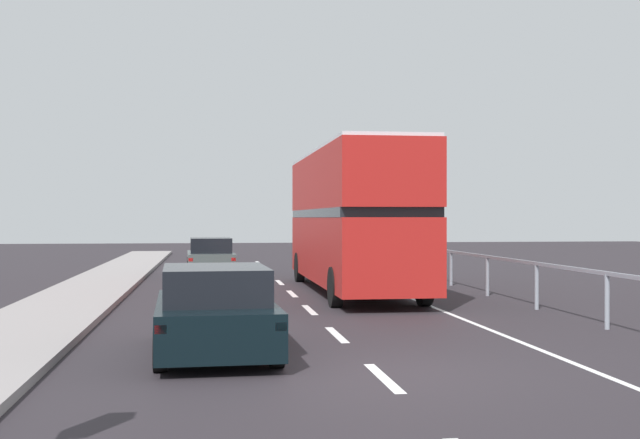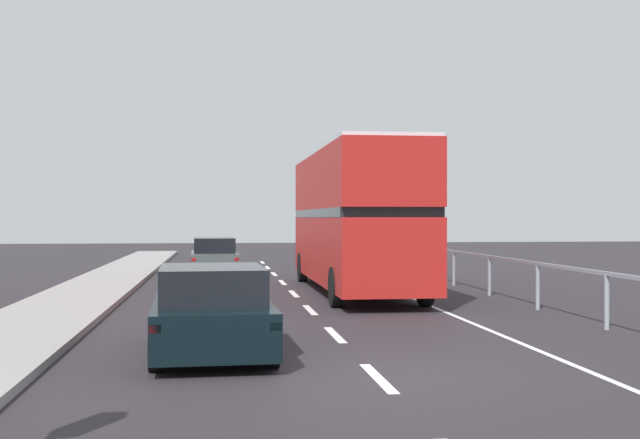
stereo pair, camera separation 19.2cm
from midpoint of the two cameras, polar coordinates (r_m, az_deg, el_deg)
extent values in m
cube|color=#292429|center=(11.92, 4.13, -10.82)|extent=(74.09, 120.00, 0.10)
cube|color=silver|center=(11.50, 4.56, -10.96)|extent=(0.16, 2.09, 0.01)
cube|color=silver|center=(15.55, 1.40, -8.05)|extent=(0.16, 2.09, 0.01)
cube|color=silver|center=(19.66, -0.43, -6.33)|extent=(0.16, 2.09, 0.01)
cube|color=silver|center=(23.78, -1.61, -5.20)|extent=(0.16, 2.09, 0.01)
cube|color=silver|center=(27.93, -2.45, -4.41)|extent=(0.16, 2.09, 0.01)
cube|color=silver|center=(32.08, -3.06, -3.82)|extent=(0.16, 2.09, 0.01)
cube|color=silver|center=(36.23, -3.54, -3.37)|extent=(0.16, 2.09, 0.01)
cube|color=silver|center=(40.39, -3.91, -3.01)|extent=(0.16, 2.09, 0.01)
cube|color=silver|center=(21.29, 7.59, -5.83)|extent=(0.12, 46.00, 0.01)
cube|color=gray|center=(21.91, 13.49, -2.77)|extent=(0.08, 42.00, 0.08)
cylinder|color=gray|center=(17.15, 19.71, -5.43)|extent=(0.10, 0.10, 1.11)
cylinder|color=gray|center=(20.32, 15.23, -4.56)|extent=(0.10, 0.10, 1.11)
cylinder|color=gray|center=(23.59, 11.98, -3.91)|extent=(0.10, 0.10, 1.11)
cylinder|color=gray|center=(26.91, 9.53, -3.41)|extent=(0.10, 0.10, 1.11)
cylinder|color=gray|center=(30.28, 7.62, -3.01)|extent=(0.10, 0.10, 1.11)
cylinder|color=gray|center=(33.67, 6.10, -2.70)|extent=(0.10, 0.10, 1.11)
cylinder|color=gray|center=(37.08, 4.86, -2.43)|extent=(0.10, 0.10, 1.11)
cylinder|color=gray|center=(40.50, 3.82, -2.22)|extent=(0.10, 0.10, 1.11)
cube|color=#AB1B18|center=(24.21, 2.65, -2.06)|extent=(2.46, 11.12, 1.87)
cube|color=black|center=(24.19, 2.65, 0.44)|extent=(2.48, 10.68, 0.24)
cube|color=#AB1B18|center=(24.21, 2.65, 2.66)|extent=(2.46, 11.12, 1.64)
cube|color=silver|center=(24.27, 2.65, 4.71)|extent=(2.41, 10.90, 0.10)
cube|color=black|center=(29.67, 0.84, -1.48)|extent=(2.21, 0.04, 1.31)
cube|color=yellow|center=(29.70, 0.84, 2.98)|extent=(1.47, 0.04, 0.28)
cylinder|color=black|center=(28.21, -1.04, -3.35)|extent=(0.28, 1.00, 1.00)
cylinder|color=black|center=(28.53, 3.46, -3.31)|extent=(0.28, 1.00, 1.00)
cylinder|color=black|center=(20.17, 1.41, -4.74)|extent=(0.28, 1.00, 1.00)
cylinder|color=black|center=(20.63, 7.62, -4.64)|extent=(0.28, 1.00, 1.00)
cube|color=black|center=(13.44, -7.19, -7.09)|extent=(2.00, 4.25, 0.69)
cube|color=black|center=(13.17, -7.16, -4.49)|extent=(1.71, 2.36, 0.56)
cube|color=red|center=(11.37, -10.96, -7.53)|extent=(0.16, 0.07, 0.12)
cube|color=red|center=(11.44, -2.64, -7.48)|extent=(0.16, 0.07, 0.12)
cylinder|color=black|center=(14.84, -10.67, -7.21)|extent=(0.22, 0.65, 0.64)
cylinder|color=black|center=(14.90, -4.14, -7.18)|extent=(0.22, 0.65, 0.64)
cylinder|color=black|center=(12.09, -10.97, -8.89)|extent=(0.22, 0.65, 0.64)
cylinder|color=black|center=(12.16, -2.92, -8.84)|extent=(0.22, 0.65, 0.64)
cube|color=#414C4B|center=(31.65, -7.25, -2.92)|extent=(1.85, 4.21, 0.70)
cube|color=black|center=(31.42, -7.23, -1.79)|extent=(1.59, 2.33, 0.56)
cube|color=red|center=(29.58, -8.62, -2.79)|extent=(0.16, 0.06, 0.12)
cube|color=red|center=(29.63, -5.65, -2.79)|extent=(0.16, 0.06, 0.12)
cylinder|color=black|center=(33.03, -8.68, -3.16)|extent=(0.22, 0.65, 0.64)
cylinder|color=black|center=(33.07, -5.95, -3.15)|extent=(0.22, 0.65, 0.64)
cylinder|color=black|center=(30.27, -8.66, -3.46)|extent=(0.22, 0.65, 0.64)
cylinder|color=black|center=(30.32, -5.68, -3.45)|extent=(0.22, 0.65, 0.64)
camera|label=1|loc=(0.10, -89.70, 0.00)|focal=45.79mm
camera|label=2|loc=(0.10, 90.30, 0.00)|focal=45.79mm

